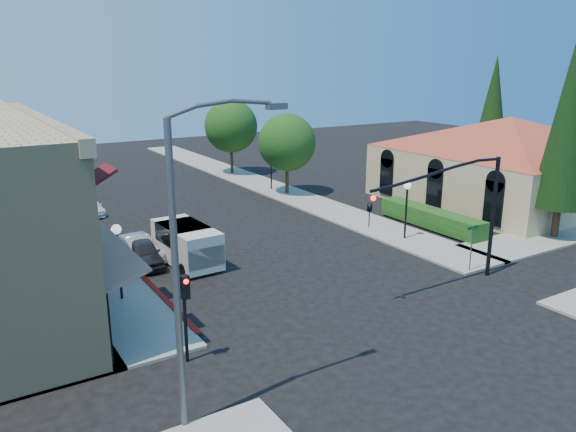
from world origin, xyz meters
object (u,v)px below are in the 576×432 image
street_tree_b (231,126)px  parked_car_a (144,253)px  cobra_streetlight (187,255)px  conifer_near (569,118)px  signal_mast_arm (464,202)px  lamppost_left_far (57,185)px  lamppost_left_near (117,243)px  conifer_far (493,108)px  parked_car_b (138,248)px  white_van (187,242)px  secondary_signal (185,302)px  lamppost_right_far (271,158)px  street_name_sign (472,241)px  street_tree_a (287,143)px  lamppost_right_near (407,196)px  parked_car_d (67,185)px  parked_car_c (90,207)px

street_tree_b → parked_car_a: (-15.00, -20.00, -3.88)m
parked_car_a → cobra_streetlight: bearing=-96.6°
conifer_near → signal_mast_arm: 11.28m
lamppost_left_far → lamppost_left_near: bearing=-90.0°
conifer_far → lamppost_left_far: size_ratio=3.08×
conifer_near → parked_car_b: size_ratio=3.15×
white_van → parked_car_a: white_van is taller
secondary_signal → street_tree_b: bearing=61.2°
cobra_streetlight → conifer_far: bearing=28.3°
lamppost_left_far → lamppost_right_far: 17.12m
street_tree_b → parked_car_b: 24.52m
lamppost_left_near → lamppost_right_far: (17.00, 16.00, 0.00)m
conifer_near → street_name_sign: conifer_near is taller
street_tree_a → lamppost_right_near: (-0.30, -14.00, -1.46)m
street_tree_a → cobra_streetlight: cobra_streetlight is taller
lamppost_right_near → parked_car_a: 15.38m
parked_car_d → lamppost_left_far: bearing=-103.8°
street_name_sign → parked_car_d: size_ratio=0.53×
lamppost_left_near → lamppost_left_far: bearing=90.0°
parked_car_c → cobra_streetlight: bearing=-94.8°
lamppost_right_near → parked_car_a: size_ratio=0.92×
conifer_near → parked_car_a: size_ratio=3.22×
cobra_streetlight → parked_car_b: size_ratio=2.35×
signal_mast_arm → lamppost_left_near: bearing=155.6°
lamppost_right_far → cobra_streetlight: bearing=-124.2°
conifer_far → parked_car_a: 35.19m
street_name_sign → parked_car_a: street_name_sign is taller
street_tree_b → lamppost_left_near: street_tree_b is taller
lamppost_right_near → white_van: size_ratio=0.74×
conifer_near → street_name_sign: 10.64m
lamppost_left_far → street_name_sign: bearing=-51.1°
street_tree_b → parked_car_d: street_tree_b is taller
street_name_sign → lamppost_left_near: 17.05m
conifer_near → secondary_signal: size_ratio=3.76×
signal_mast_arm → parked_car_a: bearing=138.9°
parked_car_a → conifer_far: bearing=15.2°
signal_mast_arm → lamppost_left_near: (-14.36, 6.50, -1.35)m
street_tree_a → white_van: (-12.99, -11.10, -2.99)m
cobra_streetlight → lamppost_right_far: cobra_streetlight is taller
conifer_near → secondary_signal: 25.07m
conifer_near → secondary_signal: bearing=-175.1°
conifer_near → lamppost_left_near: bearing=169.8°
conifer_near → lamppost_left_far: 31.42m
cobra_streetlight → street_name_sign: size_ratio=3.72×
signal_mast_arm → lamppost_right_far: (2.64, 22.50, -1.35)m
white_van → parked_car_c: size_ratio=1.29×
lamppost_left_near → lamppost_right_far: bearing=43.3°
cobra_streetlight → parked_car_d: bearing=85.0°
conifer_near → signal_mast_arm: bearing=-169.3°
cobra_streetlight → parked_car_d: cobra_streetlight is taller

